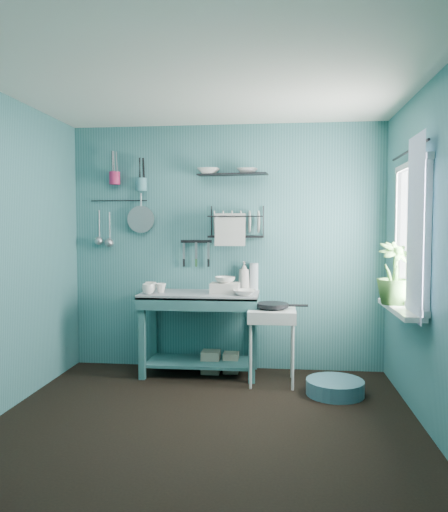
# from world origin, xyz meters

# --- Properties ---
(floor) EXTENTS (3.20, 3.20, 0.00)m
(floor) POSITION_xyz_m (0.00, 0.00, 0.00)
(floor) COLOR black
(floor) RESTS_ON ground
(ceiling) EXTENTS (3.20, 3.20, 0.00)m
(ceiling) POSITION_xyz_m (0.00, 0.00, 2.50)
(ceiling) COLOR silver
(ceiling) RESTS_ON ground
(wall_back) EXTENTS (3.20, 0.00, 3.20)m
(wall_back) POSITION_xyz_m (0.00, 1.50, 1.25)
(wall_back) COLOR #376E71
(wall_back) RESTS_ON ground
(wall_front) EXTENTS (3.20, 0.00, 3.20)m
(wall_front) POSITION_xyz_m (0.00, -1.50, 1.25)
(wall_front) COLOR #376E71
(wall_front) RESTS_ON ground
(wall_right) EXTENTS (0.00, 3.00, 3.00)m
(wall_right) POSITION_xyz_m (1.60, 0.00, 1.25)
(wall_right) COLOR #376E71
(wall_right) RESTS_ON ground
(work_counter) EXTENTS (1.20, 0.68, 0.81)m
(work_counter) POSITION_xyz_m (-0.23, 1.24, 0.41)
(work_counter) COLOR #2E6162
(work_counter) RESTS_ON floor
(mug_left) EXTENTS (0.12, 0.12, 0.10)m
(mug_left) POSITION_xyz_m (-0.71, 1.08, 0.86)
(mug_left) COLOR silver
(mug_left) RESTS_ON work_counter
(mug_mid) EXTENTS (0.14, 0.14, 0.09)m
(mug_mid) POSITION_xyz_m (-0.61, 1.18, 0.86)
(mug_mid) COLOR silver
(mug_mid) RESTS_ON work_counter
(mug_right) EXTENTS (0.17, 0.17, 0.10)m
(mug_right) POSITION_xyz_m (-0.73, 1.24, 0.86)
(mug_right) COLOR silver
(mug_right) RESTS_ON work_counter
(wash_tub) EXTENTS (0.28, 0.22, 0.10)m
(wash_tub) POSITION_xyz_m (0.02, 1.22, 0.86)
(wash_tub) COLOR beige
(wash_tub) RESTS_ON work_counter
(tub_bowl) EXTENTS (0.20, 0.19, 0.06)m
(tub_bowl) POSITION_xyz_m (0.02, 1.22, 0.95)
(tub_bowl) COLOR silver
(tub_bowl) RESTS_ON wash_tub
(soap_bottle) EXTENTS (0.11, 0.12, 0.30)m
(soap_bottle) POSITION_xyz_m (0.19, 1.44, 0.96)
(soap_bottle) COLOR beige
(soap_bottle) RESTS_ON work_counter
(water_bottle) EXTENTS (0.09, 0.09, 0.28)m
(water_bottle) POSITION_xyz_m (0.29, 1.46, 0.95)
(water_bottle) COLOR silver
(water_bottle) RESTS_ON work_counter
(counter_bowl) EXTENTS (0.22, 0.22, 0.05)m
(counter_bowl) POSITION_xyz_m (0.22, 1.09, 0.84)
(counter_bowl) COLOR silver
(counter_bowl) RESTS_ON work_counter
(hotplate_stand) EXTENTS (0.49, 0.49, 0.70)m
(hotplate_stand) POSITION_xyz_m (0.48, 1.02, 0.35)
(hotplate_stand) COLOR silver
(hotplate_stand) RESTS_ON floor
(frying_pan) EXTENTS (0.30, 0.30, 0.03)m
(frying_pan) POSITION_xyz_m (0.48, 1.02, 0.74)
(frying_pan) COLOR black
(frying_pan) RESTS_ON hotplate_stand
(knife_strip) EXTENTS (0.32, 0.05, 0.03)m
(knife_strip) POSITION_xyz_m (-0.31, 1.47, 1.31)
(knife_strip) COLOR black
(knife_strip) RESTS_ON wall_back
(dish_rack) EXTENTS (0.56, 0.27, 0.32)m
(dish_rack) POSITION_xyz_m (0.12, 1.37, 1.51)
(dish_rack) COLOR black
(dish_rack) RESTS_ON wall_back
(upper_shelf) EXTENTS (0.72, 0.26, 0.02)m
(upper_shelf) POSITION_xyz_m (0.08, 1.40, 1.99)
(upper_shelf) COLOR black
(upper_shelf) RESTS_ON wall_back
(shelf_bowl_left) EXTENTS (0.23, 0.23, 0.05)m
(shelf_bowl_left) POSITION_xyz_m (-0.17, 1.40, 2.09)
(shelf_bowl_left) COLOR silver
(shelf_bowl_left) RESTS_ON upper_shelf
(shelf_bowl_right) EXTENTS (0.23, 0.23, 0.05)m
(shelf_bowl_right) POSITION_xyz_m (0.22, 1.40, 2.03)
(shelf_bowl_right) COLOR silver
(shelf_bowl_right) RESTS_ON upper_shelf
(utensil_cup_magenta) EXTENTS (0.11, 0.11, 0.13)m
(utensil_cup_magenta) POSITION_xyz_m (-1.15, 1.42, 1.96)
(utensil_cup_magenta) COLOR #B92254
(utensil_cup_magenta) RESTS_ON wall_back
(utensil_cup_teal) EXTENTS (0.11, 0.11, 0.13)m
(utensil_cup_teal) POSITION_xyz_m (-0.87, 1.42, 1.90)
(utensil_cup_teal) COLOR teal
(utensil_cup_teal) RESTS_ON wall_back
(colander) EXTENTS (0.28, 0.03, 0.28)m
(colander) POSITION_xyz_m (-0.88, 1.45, 1.54)
(colander) COLOR #9A9DA1
(colander) RESTS_ON wall_back
(ladle_outer) EXTENTS (0.01, 0.01, 0.30)m
(ladle_outer) POSITION_xyz_m (-1.33, 1.46, 1.49)
(ladle_outer) COLOR #9A9DA1
(ladle_outer) RESTS_ON wall_back
(ladle_inner) EXTENTS (0.01, 0.01, 0.30)m
(ladle_inner) POSITION_xyz_m (-1.22, 1.46, 1.47)
(ladle_inner) COLOR #9A9DA1
(ladle_inner) RESTS_ON wall_back
(hook_rail) EXTENTS (0.60, 0.01, 0.01)m
(hook_rail) POSITION_xyz_m (-1.12, 1.47, 1.73)
(hook_rail) COLOR black
(hook_rail) RESTS_ON wall_back
(window_glass) EXTENTS (0.00, 1.10, 1.10)m
(window_glass) POSITION_xyz_m (1.59, 0.45, 1.40)
(window_glass) COLOR white
(window_glass) RESTS_ON wall_right
(windowsill) EXTENTS (0.16, 0.95, 0.04)m
(windowsill) POSITION_xyz_m (1.50, 0.45, 0.81)
(windowsill) COLOR silver
(windowsill) RESTS_ON wall_right
(curtain) EXTENTS (0.00, 1.35, 1.35)m
(curtain) POSITION_xyz_m (1.52, 0.15, 1.45)
(curtain) COLOR white
(curtain) RESTS_ON wall_right
(curtain_rod) EXTENTS (0.02, 1.05, 0.02)m
(curtain_rod) POSITION_xyz_m (1.54, 0.45, 2.05)
(curtain_rod) COLOR black
(curtain_rod) RESTS_ON wall_right
(potted_plant) EXTENTS (0.38, 0.38, 0.51)m
(potted_plant) POSITION_xyz_m (1.48, 0.57, 1.08)
(potted_plant) COLOR #376628
(potted_plant) RESTS_ON windowsill
(storage_tin_large) EXTENTS (0.18, 0.18, 0.22)m
(storage_tin_large) POSITION_xyz_m (-0.13, 1.29, 0.11)
(storage_tin_large) COLOR gray
(storage_tin_large) RESTS_ON floor
(storage_tin_small) EXTENTS (0.15, 0.15, 0.20)m
(storage_tin_small) POSITION_xyz_m (0.07, 1.32, 0.10)
(storage_tin_small) COLOR gray
(storage_tin_small) RESTS_ON floor
(floor_basin) EXTENTS (0.50, 0.50, 0.13)m
(floor_basin) POSITION_xyz_m (1.03, 0.75, 0.07)
(floor_basin) COLOR #3F6C7C
(floor_basin) RESTS_ON floor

